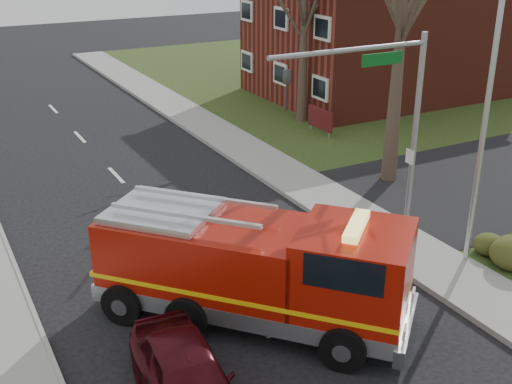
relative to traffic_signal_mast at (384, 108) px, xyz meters
name	(u,v)px	position (x,y,z in m)	size (l,w,h in m)	color
ground	(251,318)	(-5.21, -1.50, -4.71)	(120.00, 120.00, 0.00)	black
sidewalk_right	(429,262)	(0.99, -1.50, -4.63)	(2.40, 80.00, 0.15)	gray
brick_building	(389,34)	(13.79, 16.50, -1.05)	(15.40, 10.40, 7.25)	maroon
health_center_sign	(320,119)	(5.29, 11.00, -3.83)	(0.12, 2.00, 1.40)	#501215
traffic_signal_mast	(384,108)	(0.00, 0.00, 0.00)	(5.29, 0.18, 6.80)	gray
streetlight_pole	(484,121)	(1.93, -2.00, -0.16)	(1.48, 0.16, 8.40)	#B7BABF
fire_engine	(256,270)	(-5.09, -1.56, -3.26)	(7.31, 7.67, 3.19)	#931106
parked_car_maroon	(187,379)	(-8.01, -3.85, -3.96)	(1.76, 4.38, 1.49)	#3B0910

